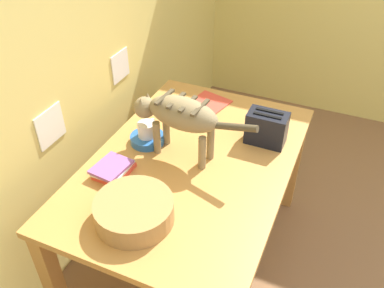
# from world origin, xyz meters

# --- Properties ---
(wall_rear) EXTENTS (4.54, 0.11, 2.50)m
(wall_rear) POSITION_xyz_m (0.00, 2.07, 1.25)
(wall_rear) COLOR #E5CF6D
(wall_rear) RESTS_ON ground_plane
(dining_table) EXTENTS (1.39, 0.93, 0.72)m
(dining_table) POSITION_xyz_m (0.03, 1.39, 0.64)
(dining_table) COLOR #BF833F
(dining_table) RESTS_ON ground_plane
(cat) EXTENTS (0.19, 0.63, 0.32)m
(cat) POSITION_xyz_m (0.06, 1.47, 0.95)
(cat) COLOR olive
(cat) RESTS_ON dining_table
(saucer_bowl) EXTENTS (0.18, 0.18, 0.04)m
(saucer_bowl) POSITION_xyz_m (0.07, 1.66, 0.74)
(saucer_bowl) COLOR #265FB1
(saucer_bowl) RESTS_ON dining_table
(coffee_mug) EXTENTS (0.13, 0.09, 0.08)m
(coffee_mug) POSITION_xyz_m (0.08, 1.66, 0.80)
(coffee_mug) COLOR silver
(coffee_mug) RESTS_ON saucer_bowl
(magazine) EXTENTS (0.29, 0.26, 0.01)m
(magazine) POSITION_xyz_m (0.53, 1.52, 0.72)
(magazine) COLOR #D94233
(magazine) RESTS_ON dining_table
(book_stack) EXTENTS (0.19, 0.16, 0.05)m
(book_stack) POSITION_xyz_m (-0.20, 1.69, 0.75)
(book_stack) COLOR #E34632
(book_stack) RESTS_ON dining_table
(wicker_basket) EXTENTS (0.33, 0.33, 0.10)m
(wicker_basket) POSITION_xyz_m (-0.41, 1.45, 0.77)
(wicker_basket) COLOR #AD7D45
(wicker_basket) RESTS_ON dining_table
(toaster) EXTENTS (0.12, 0.20, 0.18)m
(toaster) POSITION_xyz_m (0.32, 1.11, 0.81)
(toaster) COLOR black
(toaster) RESTS_ON dining_table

